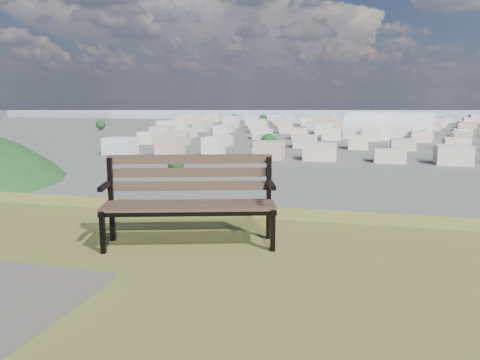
# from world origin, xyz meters

# --- Properties ---
(park_bench) EXTENTS (1.70, 0.95, 0.85)m
(park_bench) POSITION_xyz_m (-0.97, 2.89, 25.48)
(park_bench) COLOR #403325
(park_bench) RESTS_ON hilltop_mesa
(arena) EXTENTS (57.79, 34.20, 22.84)m
(arena) POSITION_xyz_m (21.04, 316.85, 5.38)
(arena) COLOR silver
(arena) RESTS_ON ground
(city_blocks) EXTENTS (395.00, 361.00, 7.00)m
(city_blocks) POSITION_xyz_m (0.00, 394.44, 3.50)
(city_blocks) COLOR beige
(city_blocks) RESTS_ON ground
(city_trees) EXTENTS (406.52, 387.20, 9.98)m
(city_trees) POSITION_xyz_m (-26.39, 319.00, 4.83)
(city_trees) COLOR #35211A
(city_trees) RESTS_ON ground
(bay_water) EXTENTS (2400.00, 700.00, 0.12)m
(bay_water) POSITION_xyz_m (0.00, 900.00, 0.00)
(bay_water) COLOR #92A8BA
(bay_water) RESTS_ON ground
(far_hills) EXTENTS (2050.00, 340.00, 60.00)m
(far_hills) POSITION_xyz_m (-60.92, 1402.93, 25.47)
(far_hills) COLOR #8693A6
(far_hills) RESTS_ON ground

